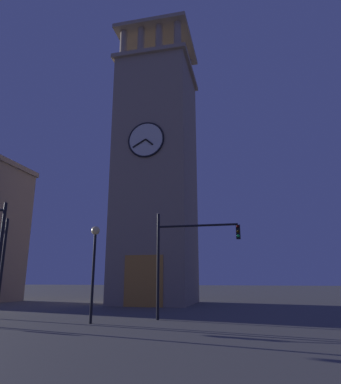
# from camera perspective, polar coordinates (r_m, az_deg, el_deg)

# --- Properties ---
(ground_plane) EXTENTS (200.00, 200.00, 0.00)m
(ground_plane) POSITION_cam_1_polar(r_m,az_deg,el_deg) (30.09, -8.13, -18.28)
(ground_plane) COLOR #56544F
(clocktower) EXTENTS (7.28, 7.88, 28.58)m
(clocktower) POSITION_cam_1_polar(r_m,az_deg,el_deg) (32.90, -2.29, 3.15)
(clocktower) COLOR gray
(clocktower) RESTS_ON ground_plane
(traffic_signal_near) EXTENTS (4.63, 0.41, 5.73)m
(traffic_signal_near) POSITION_cam_1_polar(r_m,az_deg,el_deg) (18.93, 2.45, -9.41)
(traffic_signal_near) COLOR black
(traffic_signal_near) RESTS_ON ground_plane
(street_lamp) EXTENTS (0.44, 0.44, 4.77)m
(street_lamp) POSITION_cam_1_polar(r_m,az_deg,el_deg) (18.07, -12.66, -10.06)
(street_lamp) COLOR black
(street_lamp) RESTS_ON ground_plane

